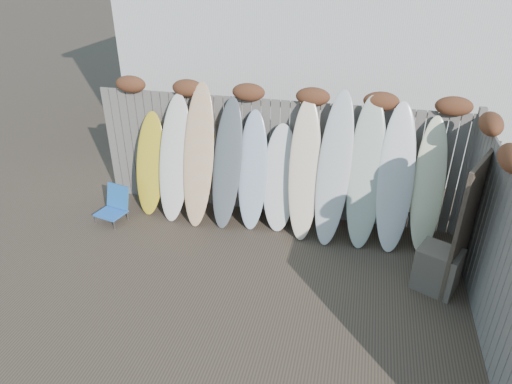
% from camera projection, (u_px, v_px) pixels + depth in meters
% --- Properties ---
extents(ground, '(80.00, 80.00, 0.00)m').
position_uv_depth(ground, '(234.00, 302.00, 5.95)').
color(ground, '#493A2D').
extents(back_fence, '(6.05, 0.28, 2.24)m').
position_uv_depth(back_fence, '(277.00, 149.00, 7.43)').
color(back_fence, slate).
rests_on(back_fence, ground).
extents(right_fence, '(0.28, 4.40, 2.24)m').
position_uv_depth(right_fence, '(500.00, 251.00, 5.00)').
color(right_fence, slate).
rests_on(right_fence, ground).
extents(beach_chair, '(0.53, 0.55, 0.59)m').
position_uv_depth(beach_chair, '(114.00, 205.00, 7.64)').
color(beach_chair, blue).
rests_on(beach_chair, ground).
extents(wooden_crate, '(0.66, 0.62, 0.62)m').
position_uv_depth(wooden_crate, '(437.00, 269.00, 6.06)').
color(wooden_crate, brown).
rests_on(wooden_crate, ground).
extents(lattice_panel, '(0.57, 1.15, 1.86)m').
position_uv_depth(lattice_panel, '(470.00, 221.00, 5.94)').
color(lattice_panel, '#4C362E').
rests_on(lattice_panel, ground).
extents(surfboard_0, '(0.54, 0.63, 1.70)m').
position_uv_depth(surfboard_0, '(150.00, 164.00, 7.70)').
color(surfboard_0, gold).
rests_on(surfboard_0, ground).
extents(surfboard_1, '(0.60, 0.76, 2.04)m').
position_uv_depth(surfboard_1, '(175.00, 159.00, 7.47)').
color(surfboard_1, white).
rests_on(surfboard_1, ground).
extents(surfboard_2, '(0.52, 0.80, 2.25)m').
position_uv_depth(surfboard_2, '(198.00, 156.00, 7.31)').
color(surfboard_2, '#EA9D7E').
rests_on(surfboard_2, ground).
extents(surfboard_3, '(0.55, 0.77, 2.05)m').
position_uv_depth(surfboard_3, '(227.00, 164.00, 7.27)').
color(surfboard_3, '#565C61').
rests_on(surfboard_3, ground).
extents(surfboard_4, '(0.52, 0.70, 1.87)m').
position_uv_depth(surfboard_4, '(253.00, 171.00, 7.27)').
color(surfboard_4, '#9FB1C7').
rests_on(surfboard_4, ground).
extents(surfboard_5, '(0.58, 0.64, 1.68)m').
position_uv_depth(surfboard_5, '(280.00, 178.00, 7.24)').
color(surfboard_5, silver).
rests_on(surfboard_5, ground).
extents(surfboard_6, '(0.55, 0.79, 2.12)m').
position_uv_depth(surfboard_6, '(304.00, 171.00, 6.98)').
color(surfboard_6, '#FBDEBD').
rests_on(surfboard_6, ground).
extents(surfboard_7, '(0.57, 0.84, 2.28)m').
position_uv_depth(surfboard_7, '(334.00, 170.00, 6.83)').
color(surfboard_7, silver).
rests_on(surfboard_7, ground).
extents(surfboard_8, '(0.55, 0.80, 2.22)m').
position_uv_depth(surfboard_8, '(366.00, 174.00, 6.77)').
color(surfboard_8, beige).
rests_on(surfboard_8, ground).
extents(surfboard_9, '(0.58, 0.80, 2.16)m').
position_uv_depth(surfboard_9, '(396.00, 179.00, 6.69)').
color(surfboard_9, white).
rests_on(surfboard_9, ground).
extents(surfboard_10, '(0.48, 0.72, 1.98)m').
position_uv_depth(surfboard_10, '(429.00, 186.00, 6.69)').
color(surfboard_10, '#F1EEC0').
rests_on(surfboard_10, ground).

